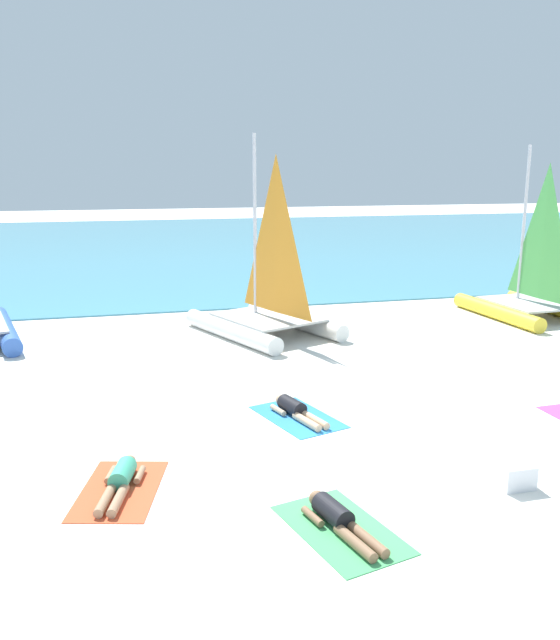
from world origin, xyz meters
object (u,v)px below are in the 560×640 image
(sailboat_yellow, at_px, (529,293))
(towel_center_right, at_px, (298,417))
(sunbather_center_left, at_px, (338,518))
(towel_center_left, at_px, (341,529))
(sunbather_leftmost, at_px, (121,480))
(cooler_box, at_px, (516,476))
(sailboat_white, at_px, (266,306))
(towel_leftmost, at_px, (120,490))
(sunbather_center_right, at_px, (296,410))

(sailboat_yellow, height_order, towel_center_right, sailboat_yellow)
(sailboat_yellow, relative_size, towel_center_right, 2.80)
(towel_center_right, bearing_deg, sunbather_center_left, -98.13)
(sailboat_yellow, bearing_deg, towel_center_left, -137.39)
(sunbather_leftmost, height_order, towel_center_left, sunbather_leftmost)
(sailboat_yellow, xyz_separation_m, cooler_box, (-7.05, -9.97, -0.61))
(sunbather_leftmost, bearing_deg, sailboat_yellow, 48.69)
(towel_center_left, relative_size, sunbather_center_left, 1.22)
(towel_center_right, bearing_deg, cooler_box, -56.26)
(sailboat_white, bearing_deg, towel_leftmost, -138.38)
(sailboat_yellow, distance_m, towel_center_right, 11.43)
(sunbather_leftmost, relative_size, towel_center_right, 0.82)
(towel_center_right, xyz_separation_m, sunbather_center_right, (-0.02, 0.06, 0.13))
(towel_center_right, bearing_deg, sailboat_yellow, 34.48)
(sailboat_yellow, xyz_separation_m, sunbather_leftmost, (-12.71, -8.54, -0.66))
(sunbather_center_right, distance_m, cooler_box, 4.29)
(sailboat_yellow, xyz_separation_m, sunbather_center_left, (-9.96, -10.38, -0.66))
(sunbather_leftmost, distance_m, cooler_box, 5.83)
(sunbather_center_left, bearing_deg, towel_center_left, -90.00)
(sailboat_yellow, distance_m, cooler_box, 12.23)
(towel_center_right, height_order, sunbather_center_right, sunbather_center_right)
(towel_center_left, height_order, sunbather_center_right, sunbather_center_right)
(sunbather_center_left, xyz_separation_m, towel_center_right, (0.56, 3.92, -0.13))
(sailboat_white, distance_m, sunbather_center_left, 10.44)
(cooler_box, bearing_deg, towel_center_left, -170.71)
(towel_center_left, distance_m, cooler_box, 2.94)
(sailboat_yellow, xyz_separation_m, towel_center_right, (-9.40, -6.46, -0.79))
(sailboat_white, xyz_separation_m, towel_center_right, (-0.90, -6.40, -0.82))
(sunbather_center_left, distance_m, sunbather_center_right, 4.02)
(towel_leftmost, distance_m, towel_center_left, 3.33)
(sunbather_center_left, distance_m, cooler_box, 2.94)
(sailboat_white, relative_size, cooler_box, 11.11)
(sunbather_leftmost, bearing_deg, towel_leftmost, -90.00)
(sailboat_yellow, distance_m, sunbather_leftmost, 15.32)
(sunbather_leftmost, height_order, sunbather_center_right, same)
(sunbather_leftmost, distance_m, sunbather_center_right, 3.93)
(sunbather_center_right, bearing_deg, sunbather_leftmost, -163.55)
(towel_center_left, distance_m, sunbather_center_left, 0.14)
(towel_leftmost, height_order, sunbather_leftmost, sunbather_leftmost)
(sunbather_center_right, bearing_deg, towel_center_left, -114.12)
(sailboat_white, distance_m, towel_leftmost, 9.57)
(sailboat_white, height_order, sunbather_center_left, sailboat_white)
(towel_center_right, bearing_deg, sailboat_white, 81.99)
(cooler_box, bearing_deg, sunbather_center_right, 123.48)
(towel_center_left, relative_size, sunbather_center_right, 1.23)
(sailboat_yellow, bearing_deg, cooler_box, -129.06)
(towel_center_right, xyz_separation_m, cooler_box, (2.35, -3.52, 0.17))
(sailboat_yellow, relative_size, cooler_box, 10.64)
(towel_center_right, bearing_deg, towel_center_left, -97.77)
(sailboat_white, bearing_deg, sunbather_leftmost, -138.46)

